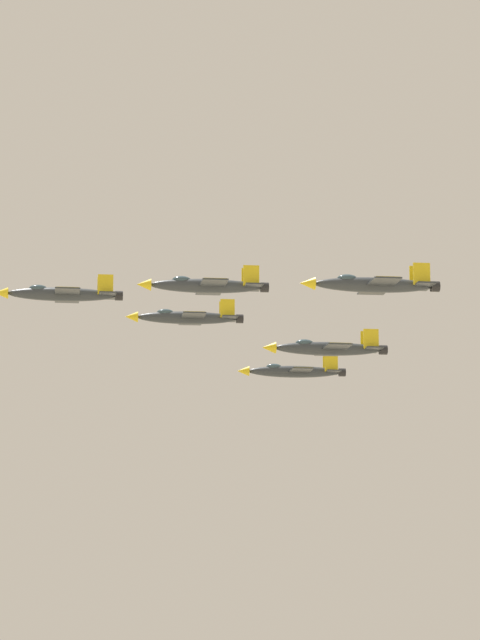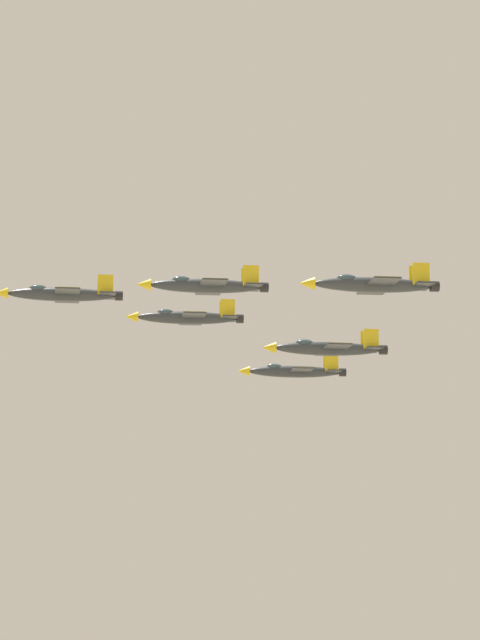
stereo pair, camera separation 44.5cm
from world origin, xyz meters
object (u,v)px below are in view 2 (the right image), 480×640
object	(u,v)px
jet_left_wingman	(206,285)
jet_left_outer	(372,284)
jet_slot_rear	(328,348)
jet_right_wingman	(187,317)
jet_right_outer	(294,371)
jet_lead	(62,294)

from	to	relation	value
jet_left_wingman	jet_left_outer	world-z (taller)	jet_left_wingman
jet_slot_rear	jet_right_wingman	bearing A→B (deg)	-41.30
jet_left_wingman	jet_right_outer	size ratio (longest dim) A/B	0.96
jet_left_wingman	jet_right_outer	xyz separation A→B (m)	(-51.11, 1.60, -4.25)
jet_lead	jet_left_wingman	world-z (taller)	jet_lead
jet_right_wingman	jet_slot_rear	distance (m)	25.45
jet_left_outer	jet_slot_rear	size ratio (longest dim) A/B	0.95
jet_slot_rear	jet_left_outer	bearing A→B (deg)	89.07
jet_slot_rear	jet_lead	bearing A→B (deg)	-0.93
jet_left_wingman	jet_left_outer	size ratio (longest dim) A/B	1.01
jet_right_wingman	jet_left_wingman	bearing A→B (deg)	90.43
jet_right_wingman	jet_slot_rear	world-z (taller)	jet_right_wingman
jet_right_wingman	jet_left_outer	distance (m)	51.30
jet_left_outer	jet_right_outer	distance (m)	63.50
jet_lead	jet_right_outer	size ratio (longest dim) A/B	0.99
jet_lead	jet_left_wingman	size ratio (longest dim) A/B	1.03
jet_left_outer	jet_right_outer	size ratio (longest dim) A/B	0.95
jet_left_outer	jet_lead	bearing A→B (deg)	-41.01
jet_slot_rear	jet_left_wingman	bearing A→B (deg)	39.43
jet_right_outer	jet_slot_rear	bearing A→B (deg)	90.75
jet_lead	jet_right_outer	distance (m)	49.35
jet_left_outer	jet_right_outer	bearing A→B (deg)	-90.64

